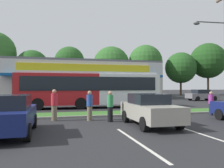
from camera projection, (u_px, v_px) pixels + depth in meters
The scene contains 21 objects.
grass_median at pixel (147, 112), 16.27m from camera, with size 56.00×2.20×0.12m, color #386B28.
curb_lip at pixel (154, 114), 15.09m from camera, with size 56.00×0.24×0.12m, color gray.
parking_stripe_0 at pixel (137, 142), 7.80m from camera, with size 0.12×4.80×0.01m, color silver.
parking_stripe_1 at pixel (186, 129), 10.11m from camera, with size 0.12×4.80×0.01m, color silver.
storefront_building at pixel (83, 80), 36.34m from camera, with size 23.25×11.78×5.88m.
tree_left at pixel (32, 66), 43.11m from camera, with size 6.18×6.18×8.98m.
tree_mid_left at pixel (69, 62), 47.37m from camera, with size 6.31×6.31×10.40m.
tree_mid at pixel (111, 65), 49.76m from camera, with size 8.12×8.12×10.84m.
tree_mid_right at pixel (146, 62), 49.72m from camera, with size 7.38×7.38×11.19m.
tree_right at pixel (181, 68), 50.83m from camera, with size 7.01×7.01×9.71m.
tree_far_right at pixel (208, 61), 52.40m from camera, with size 8.22×8.22×12.10m.
city_bus at pixel (90, 88), 20.37m from camera, with size 12.75×2.74×3.25m.
bus_stop_bench at pixel (2, 113), 11.87m from camera, with size 1.60×0.45×0.95m.
car_0 at pixel (60, 97), 24.94m from camera, with size 4.24×1.99×1.52m.
car_2 at pixel (8, 115), 8.87m from camera, with size 1.93×4.22×1.60m.
car_3 at pixel (202, 95), 31.05m from camera, with size 4.31×1.91×1.52m.
car_4 at pixel (150, 109), 11.07m from camera, with size 1.91×4.15×1.57m.
pedestrian_near_bench at pixel (110, 106), 12.26m from camera, with size 0.34×0.34×1.69m.
pedestrian_by_pole at pixel (211, 103), 15.03m from camera, with size 0.32×0.32×1.60m.
pedestrian_mid at pixel (54, 105), 12.60m from camera, with size 0.36×0.36×1.77m.
pedestrian_far at pixel (90, 106), 12.69m from camera, with size 0.34×0.34×1.69m.
Camera 1 is at (-6.52, -1.14, 1.93)m, focal length 35.94 mm.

